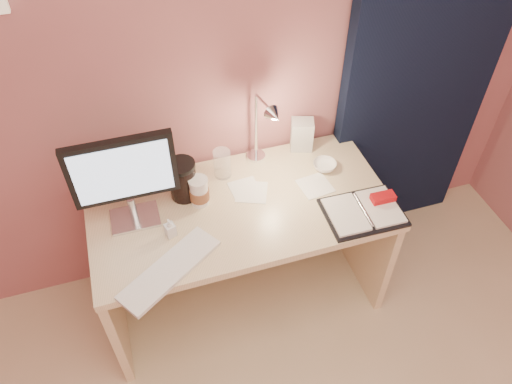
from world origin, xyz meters
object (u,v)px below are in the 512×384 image
object	(u,v)px
desk	(237,225)
dark_jar	(183,181)
lotion_bottle	(170,228)
clear_cup	(222,163)
planner	(365,210)
bowl	(325,166)
coffee_cup	(199,192)
product_box	(302,135)
monitor	(124,175)
keyboard	(170,270)
desk_lamp	(258,130)

from	to	relation	value
desk	dark_jar	size ratio (longest dim) A/B	7.72
lotion_bottle	clear_cup	bearing A→B (deg)	43.77
planner	bowl	distance (m)	0.34
coffee_cup	product_box	size ratio (longest dim) A/B	0.88
coffee_cup	lotion_bottle	xyz separation A→B (m)	(-0.17, -0.15, -0.02)
monitor	keyboard	distance (m)	0.44
product_box	monitor	bearing A→B (deg)	-146.62
monitor	planner	distance (m)	1.08
bowl	lotion_bottle	world-z (taller)	lotion_bottle
coffee_cup	desk_lamp	bearing A→B (deg)	20.99
desk	product_box	xyz separation A→B (m)	(0.42, 0.23, 0.31)
monitor	desk_lamp	size ratio (longest dim) A/B	1.15
bowl	desk_lamp	size ratio (longest dim) A/B	0.28
keyboard	bowl	distance (m)	0.94
product_box	desk_lamp	xyz separation A→B (m)	(-0.27, -0.10, 0.17)
keyboard	coffee_cup	distance (m)	0.41
keyboard	clear_cup	distance (m)	0.61
lotion_bottle	product_box	world-z (taller)	product_box
bowl	dark_jar	bearing A→B (deg)	177.78
clear_cup	lotion_bottle	distance (m)	0.44
dark_jar	product_box	size ratio (longest dim) A/B	1.08
desk	clear_cup	size ratio (longest dim) A/B	9.42
keyboard	dark_jar	size ratio (longest dim) A/B	2.60
monitor	coffee_cup	size ratio (longest dim) A/B	3.19
clear_cup	dark_jar	xyz separation A→B (m)	(-0.21, -0.08, 0.02)
coffee_cup	dark_jar	size ratio (longest dim) A/B	0.81
desk	bowl	xyz separation A→B (m)	(0.47, 0.04, 0.24)
lotion_bottle	coffee_cup	bearing A→B (deg)	42.44
planner	product_box	size ratio (longest dim) A/B	2.15
monitor	dark_jar	bearing A→B (deg)	19.34
lotion_bottle	desk_lamp	xyz separation A→B (m)	(0.49, 0.28, 0.21)
monitor	bowl	size ratio (longest dim) A/B	4.04
keyboard	lotion_bottle	world-z (taller)	lotion_bottle
coffee_cup	dark_jar	world-z (taller)	dark_jar
monitor	lotion_bottle	world-z (taller)	monitor
keyboard	desk_lamp	size ratio (longest dim) A/B	1.15
keyboard	coffee_cup	size ratio (longest dim) A/B	3.19
desk_lamp	product_box	bearing A→B (deg)	9.62
bowl	desk	bearing A→B (deg)	-174.77
lotion_bottle	planner	bearing A→B (deg)	-8.91
planner	clear_cup	xyz separation A→B (m)	(-0.56, 0.44, 0.06)
coffee_cup	product_box	xyz separation A→B (m)	(0.59, 0.23, 0.01)
lotion_bottle	product_box	size ratio (longest dim) A/B	0.57
monitor	clear_cup	xyz separation A→B (m)	(0.46, 0.17, -0.21)
coffee_cup	desk	bearing A→B (deg)	-0.67
planner	bowl	world-z (taller)	planner
coffee_cup	product_box	bearing A→B (deg)	21.12
bowl	dark_jar	size ratio (longest dim) A/B	0.64
desk	lotion_bottle	world-z (taller)	lotion_bottle
bowl	product_box	world-z (taller)	product_box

